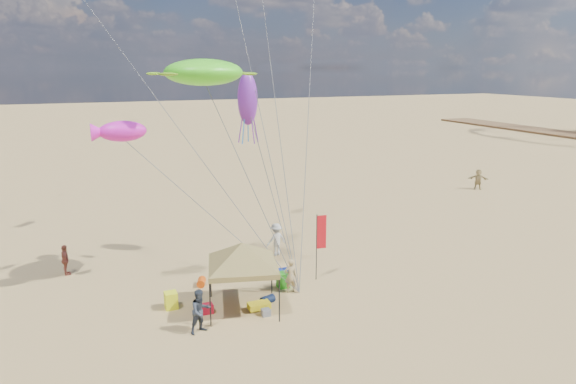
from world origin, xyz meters
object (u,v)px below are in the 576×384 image
Objects in this scene: person_far_a at (65,260)px; person_near_b at (201,311)px; person_near_a at (291,276)px; chair_yellow at (171,300)px; person_near_c at (276,239)px; canopy_tent at (242,245)px; beach_cart at (259,305)px; feather_flag at (320,236)px; cooler_red at (206,309)px; chair_green at (283,280)px; cooler_blue at (283,273)px; person_far_c at (478,179)px.

person_near_b is at bearing -157.51° from person_far_a.
person_far_a is (-9.19, 5.91, -0.02)m from person_near_a.
person_near_b is 1.14× the size of person_far_a.
person_near_c is (6.26, 4.12, 0.52)m from chair_yellow.
canopy_tent is at bearing -23.16° from chair_yellow.
beach_cart is 0.58× the size of person_near_a.
feather_flag reaches higher than cooler_red.
feather_flag is 4.56m from beach_cart.
chair_green is (3.83, 1.16, 0.16)m from cooler_red.
person_near_c is at bearing 100.82° from feather_flag.
chair_green is (-0.46, -1.12, 0.16)m from cooler_blue.
chair_green is 5.06m from chair_yellow.
chair_yellow reaches higher than cooler_blue.
person_far_a is (-4.02, 5.47, 0.40)m from chair_yellow.
canopy_tent is 3.38× the size of person_near_a.
cooler_red is 0.36× the size of person_far_a.
chair_green is 5.10m from person_near_b.
person_near_a is 25.11m from person_far_c.
person_near_b is at bearing -142.44° from cooler_blue.
cooler_blue is 0.32× the size of person_far_c.
canopy_tent is 27.66m from person_far_c.
canopy_tent is 4.51m from cooler_blue.
person_far_a is (-9.08, 5.30, 0.40)m from chair_green.
canopy_tent is 2.99m from cooler_red.
feather_flag is at bearing 19.90° from canopy_tent.
canopy_tent is 3.45× the size of person_far_a.
person_near_c is (2.96, 5.66, 0.67)m from beach_cart.
cooler_red is at bearing -151.94° from cooler_blue.
person_far_c is at bearing -86.57° from person_far_a.
cooler_blue is 0.32× the size of person_near_b.
chair_green is at bearing 12.73° from person_near_b.
person_far_a reaches higher than cooler_red.
beach_cart is at bearing -14.84° from cooler_red.
person_far_c is (21.96, 11.78, 0.50)m from chair_green.
person_near_b is at bearing -74.06° from chair_yellow.
canopy_tent is at bearing -142.83° from person_far_a.
beach_cart is (-2.21, -2.83, 0.01)m from cooler_blue.
chair_yellow is 0.41× the size of person_near_b.
canopy_tent is at bearing 44.47° from person_near_c.
feather_flag is 2.06× the size of person_near_a.
feather_flag is at bearing 13.20° from cooler_red.
feather_flag reaches higher than chair_yellow.
person_near_a is (0.11, -0.61, 0.42)m from chair_green.
person_far_a is at bearing 129.09° from cooler_red.
beach_cart is (0.55, -0.37, -2.56)m from canopy_tent.
feather_flag is 2.62m from chair_green.
feather_flag is 2.39m from person_near_a.
chair_green is 4.16m from person_near_c.
chair_yellow is 0.41× the size of person_far_c.
feather_flag is 12.21m from person_far_a.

